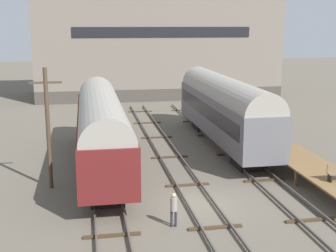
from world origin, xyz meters
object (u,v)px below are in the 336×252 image
(train_car_maroon, at_px, (101,125))
(person_worker, at_px, (174,207))
(train_car_grey, at_px, (224,107))
(utility_pole, at_px, (48,126))

(train_car_maroon, xyz_separation_m, person_worker, (2.94, -9.86, -1.90))
(train_car_grey, bearing_deg, train_car_maroon, -155.37)
(train_car_grey, bearing_deg, person_worker, -115.14)
(train_car_maroon, height_order, person_worker, train_car_maroon)
(train_car_maroon, xyz_separation_m, utility_pole, (-3.12, -3.33, 0.77))
(person_worker, relative_size, utility_pole, 0.24)
(train_car_maroon, distance_m, utility_pole, 4.62)
(train_car_grey, distance_m, utility_pole, 14.94)
(person_worker, bearing_deg, utility_pole, 132.83)
(train_car_maroon, xyz_separation_m, train_car_grey, (9.64, 4.42, 0.18))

